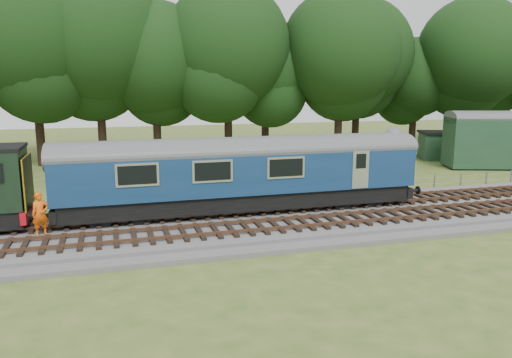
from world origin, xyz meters
name	(u,v)px	position (x,y,z in m)	size (l,w,h in m)	color
ground	(318,220)	(0.00, 0.00, 0.00)	(120.00, 120.00, 0.00)	#395720
ballast	(318,217)	(0.00, 0.00, 0.17)	(70.00, 7.00, 0.35)	#4C4C4F
track_north	(308,206)	(0.00, 1.40, 0.42)	(67.20, 2.40, 0.21)	black
track_south	(332,220)	(0.00, -1.60, 0.42)	(67.20, 2.40, 0.21)	black
fence	(288,200)	(0.00, 4.50, 0.00)	(64.00, 0.12, 1.00)	#6B6054
tree_line	(223,158)	(0.00, 22.00, 0.00)	(70.00, 8.00, 18.00)	black
dmu_railcar	(243,168)	(-3.54, 1.40, 2.61)	(18.05, 2.86, 3.88)	black
worker	(40,214)	(-12.85, -0.08, 1.29)	(0.69, 0.45, 1.88)	#FF5F0D
shed	(437,145)	(18.54, 16.04, 1.28)	(4.00, 4.00, 2.53)	#1A3923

